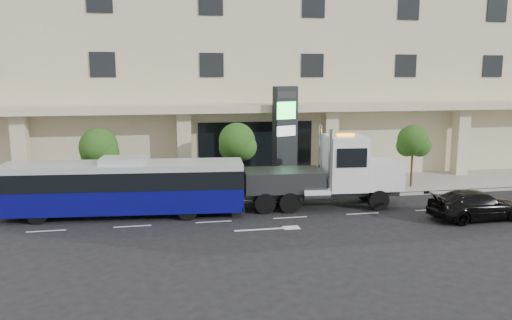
{
  "coord_description": "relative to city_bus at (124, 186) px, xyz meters",
  "views": [
    {
      "loc": [
        -6.52,
        -25.79,
        7.3
      ],
      "look_at": [
        -1.14,
        2.0,
        2.5
      ],
      "focal_mm": 35.0,
      "sensor_mm": 36.0,
      "label": 1
    }
  ],
  "objects": [
    {
      "name": "city_bus",
      "position": [
        0.0,
        0.0,
        0.0
      ],
      "size": [
        12.57,
        3.77,
        3.14
      ],
      "rotation": [
        0.0,
        0.0,
        -0.09
      ],
      "color": "black",
      "rests_on": "ground"
    },
    {
      "name": "tree_left",
      "position": [
        -1.52,
        3.11,
        1.51
      ],
      "size": [
        2.27,
        2.2,
        4.22
      ],
      "color": "#422B19",
      "rests_on": "sidewalk"
    },
    {
      "name": "ground",
      "position": [
        8.45,
        -0.48,
        -1.6
      ],
      "size": [
        120.0,
        120.0,
        0.0
      ],
      "primitive_type": "plane",
      "color": "black",
      "rests_on": "ground"
    },
    {
      "name": "black_sedan",
      "position": [
        17.8,
        -4.05,
        -0.85
      ],
      "size": [
        5.21,
        2.29,
        1.49
      ],
      "primitive_type": "imported",
      "rotation": [
        0.0,
        0.0,
        1.61
      ],
      "color": "black",
      "rests_on": "ground"
    },
    {
      "name": "convention_center",
      "position": [
        8.45,
        14.94,
        8.38
      ],
      "size": [
        60.0,
        17.6,
        20.0
      ],
      "color": "#BFB58F",
      "rests_on": "ground"
    },
    {
      "name": "tree_mid",
      "position": [
        6.48,
        3.11,
        1.66
      ],
      "size": [
        2.28,
        2.2,
        4.38
      ],
      "color": "#422B19",
      "rests_on": "sidewalk"
    },
    {
      "name": "signage_pylon",
      "position": [
        9.82,
        4.63,
        1.85
      ],
      "size": [
        1.71,
        1.14,
        6.49
      ],
      "rotation": [
        0.0,
        0.0,
        0.38
      ],
      "color": "black",
      "rests_on": "sidewalk"
    },
    {
      "name": "curb",
      "position": [
        8.45,
        1.52,
        -1.52
      ],
      "size": [
        120.0,
        0.3,
        0.15
      ],
      "primitive_type": "cube",
      "color": "gray",
      "rests_on": "ground"
    },
    {
      "name": "sidewalk",
      "position": [
        8.45,
        4.52,
        -1.52
      ],
      "size": [
        120.0,
        6.0,
        0.15
      ],
      "primitive_type": "cube",
      "color": "gray",
      "rests_on": "ground"
    },
    {
      "name": "tree_right",
      "position": [
        17.98,
        3.11,
        1.44
      ],
      "size": [
        2.1,
        2.0,
        4.04
      ],
      "color": "#422B19",
      "rests_on": "sidewalk"
    },
    {
      "name": "tow_truck",
      "position": [
        11.14,
        -0.2,
        0.27
      ],
      "size": [
        9.98,
        3.11,
        4.53
      ],
      "rotation": [
        0.0,
        0.0,
        -0.08
      ],
      "color": "#2D3033",
      "rests_on": "ground"
    }
  ]
}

